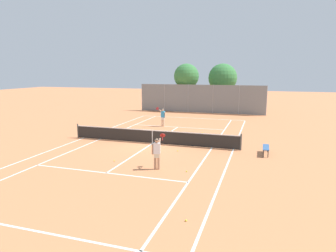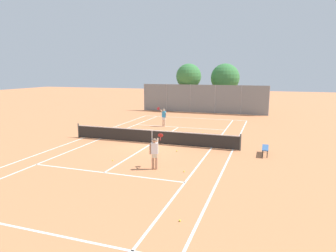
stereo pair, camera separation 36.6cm
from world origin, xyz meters
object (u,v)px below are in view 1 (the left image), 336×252
loose_tennis_ball_2 (114,161)px  loose_tennis_ball_5 (186,220)px  player_far_left (163,116)px  loose_tennis_ball_4 (187,171)px  tree_behind_left (186,77)px  loose_tennis_ball_0 (178,151)px  loose_tennis_ball_3 (202,132)px  tennis_net (152,136)px  loose_tennis_ball_1 (143,121)px  tree_behind_right (223,79)px  player_near_side (157,152)px  courtside_bench (266,148)px

loose_tennis_ball_2 → loose_tennis_ball_5: bearing=-44.3°
player_far_left → loose_tennis_ball_4: bearing=-65.9°
loose_tennis_ball_4 → tree_behind_left: 23.96m
loose_tennis_ball_0 → loose_tennis_ball_5: 8.82m
loose_tennis_ball_3 → loose_tennis_ball_4: size_ratio=1.00×
loose_tennis_ball_2 → tennis_net: bearing=83.0°
loose_tennis_ball_1 → loose_tennis_ball_3: same height
loose_tennis_ball_0 → player_far_left: bearing=114.8°
tennis_net → tree_behind_left: 18.32m
player_far_left → loose_tennis_ball_5: (6.31, -16.26, -0.89)m
loose_tennis_ball_2 → tree_behind_right: tree_behind_right is taller
player_near_side → loose_tennis_ball_4: (1.54, 0.03, -0.89)m
player_far_left → loose_tennis_ball_3: bearing=-24.4°
loose_tennis_ball_1 → courtside_bench: size_ratio=0.04×
loose_tennis_ball_0 → loose_tennis_ball_4: size_ratio=1.00×
tennis_net → player_far_left: bearing=102.4°
player_far_left → loose_tennis_ball_2: 11.01m
loose_tennis_ball_5 → courtside_bench: bearing=74.8°
loose_tennis_ball_0 → loose_tennis_ball_1: (-6.46, 10.00, 0.00)m
player_near_side → loose_tennis_ball_3: 9.72m
tennis_net → courtside_bench: bearing=-3.9°
loose_tennis_ball_1 → tree_behind_right: bearing=60.7°
loose_tennis_ball_5 → loose_tennis_ball_4: bearing=104.0°
loose_tennis_ball_3 → loose_tennis_ball_4: same height
tennis_net → loose_tennis_ball_1: size_ratio=181.82×
tree_behind_right → courtside_bench: bearing=-75.1°
player_near_side → loose_tennis_ball_2: bearing=168.8°
loose_tennis_ball_3 → tree_behind_right: tree_behind_right is taller
loose_tennis_ball_4 → loose_tennis_ball_1: bearing=120.3°
loose_tennis_ball_1 → tree_behind_right: (6.30, 11.21, 3.93)m
loose_tennis_ball_2 → tree_behind_right: 24.75m
loose_tennis_ball_4 → courtside_bench: bearing=50.5°
player_near_side → loose_tennis_ball_3: (0.42, 9.67, -0.89)m
tennis_net → loose_tennis_ball_4: 6.28m
tennis_net → tree_behind_right: 20.15m
courtside_bench → tree_behind_left: (-9.60, 18.32, 3.80)m
tennis_net → player_near_side: (2.17, -5.08, 0.42)m
loose_tennis_ball_0 → tree_behind_left: size_ratio=0.01×
loose_tennis_ball_2 → loose_tennis_ball_4: same height
player_near_side → loose_tennis_ball_5: player_near_side is taller
loose_tennis_ball_1 → loose_tennis_ball_4: 15.73m
tennis_net → player_near_side: size_ratio=6.76×
loose_tennis_ball_1 → loose_tennis_ball_0: bearing=-57.2°
loose_tennis_ball_1 → loose_tennis_ball_4: bearing=-59.7°
player_far_left → loose_tennis_ball_0: size_ratio=26.88×
player_far_left → loose_tennis_ball_4: 12.56m
player_far_left → tree_behind_right: tree_behind_right is taller
tree_behind_left → tree_behind_right: size_ratio=1.00×
tennis_net → tree_behind_left: (-2.15, 17.81, 3.70)m
courtside_bench → loose_tennis_ball_1: bearing=142.2°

